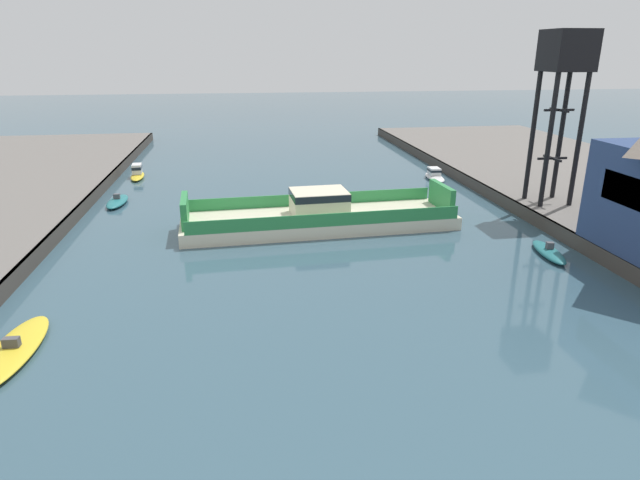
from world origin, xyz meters
TOP-DOWN VIEW (x-y plane):
  - chain_ferry at (1.29, 36.50)m, footprint 24.20×8.15m
  - moored_boat_near_right at (17.90, 53.06)m, footprint 1.92×5.11m
  - moored_boat_mid_left at (-17.92, 59.29)m, footprint 1.91×5.52m
  - moored_boat_far_left at (17.53, 26.85)m, footprint 2.13×5.33m
  - moored_boat_far_right at (-17.37, 17.72)m, footprint 2.61×7.74m
  - moored_boat_upstream_a at (-17.90, 46.91)m, footprint 1.99×5.43m
  - crane_tower at (23.24, 37.33)m, footprint 3.74×3.74m

SIDE VIEW (x-z plane):
  - moored_boat_far_right at x=-17.37m, z-range -0.24..0.73m
  - moored_boat_far_left at x=17.53m, z-range -0.24..0.84m
  - moored_boat_upstream_a at x=-17.90m, z-range -0.24..0.85m
  - moored_boat_near_right at x=17.90m, z-range -0.18..1.19m
  - moored_boat_mid_left at x=-17.92m, z-range -0.21..1.44m
  - chain_ferry at x=1.29m, z-range -0.64..2.68m
  - crane_tower at x=23.24m, z-range 5.87..21.18m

